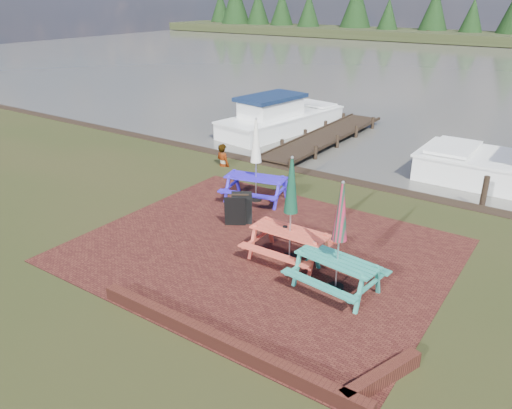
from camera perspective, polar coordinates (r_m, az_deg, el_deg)
The scene contains 11 objects.
ground at distance 12.11m, azimuth -2.07°, elevation -7.15°, with size 120.00×120.00×0.00m, color black.
paving at distance 12.81m, azimuth 0.58°, elevation -5.26°, with size 9.00×7.50×0.02m, color #3A1512.
brick_wall at distance 9.37m, azimuth -0.17°, elevation -16.27°, with size 6.21×1.79×0.30m.
water at distance 46.21m, azimuth 27.03°, elevation 13.10°, with size 120.00×60.00×0.02m, color #46443C.
picnic_table_teal at distance 10.94m, azimuth 9.34°, elevation -5.64°, with size 2.02×1.85×2.55m.
picnic_table_red at distance 12.00m, azimuth 3.93°, elevation -2.47°, with size 1.91×1.70×2.65m.
picnic_table_blue at distance 15.50m, azimuth -0.00°, elevation 3.61°, with size 2.23×2.07×2.63m.
chalkboard at distance 13.97m, azimuth -2.03°, elevation -0.58°, with size 0.62×0.83×0.95m.
jetty at distance 22.75m, azimuth 7.75°, elevation 7.65°, with size 1.76×9.08×1.00m.
boat_jetty at distance 24.56m, azimuth 2.73°, elevation 9.68°, with size 3.49×7.28×2.03m.
person at distance 18.84m, azimuth -3.84°, elevation 6.88°, with size 0.62×0.41×1.70m, color gray.
Camera 1 is at (6.26, -8.38, 6.10)m, focal length 35.00 mm.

